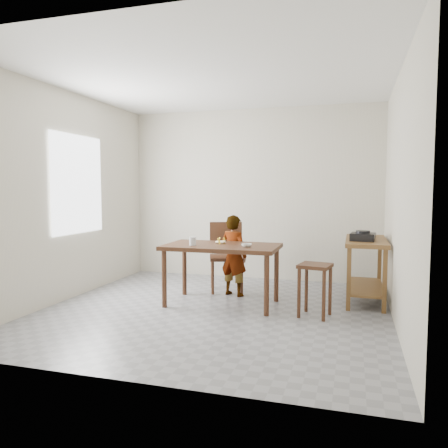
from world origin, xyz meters
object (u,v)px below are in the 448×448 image
(dining_chair, at_px, (226,257))
(stool, at_px, (315,290))
(prep_counter, at_px, (365,270))
(child, at_px, (234,255))
(dining_table, at_px, (222,275))

(dining_chair, height_order, stool, dining_chair)
(prep_counter, height_order, stool, prep_counter)
(child, bearing_deg, dining_chair, -34.32)
(dining_table, height_order, child, child)
(prep_counter, relative_size, stool, 2.01)
(dining_table, relative_size, child, 1.28)
(prep_counter, relative_size, child, 1.10)
(stool, bearing_deg, dining_chair, 145.25)
(dining_table, xyz_separation_m, child, (0.02, 0.49, 0.17))
(prep_counter, bearing_deg, child, -172.96)
(child, xyz_separation_m, stool, (1.14, -0.69, -0.25))
(child, relative_size, stool, 1.82)
(prep_counter, distance_m, child, 1.72)
(dining_table, distance_m, prep_counter, 1.86)
(child, height_order, stool, child)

